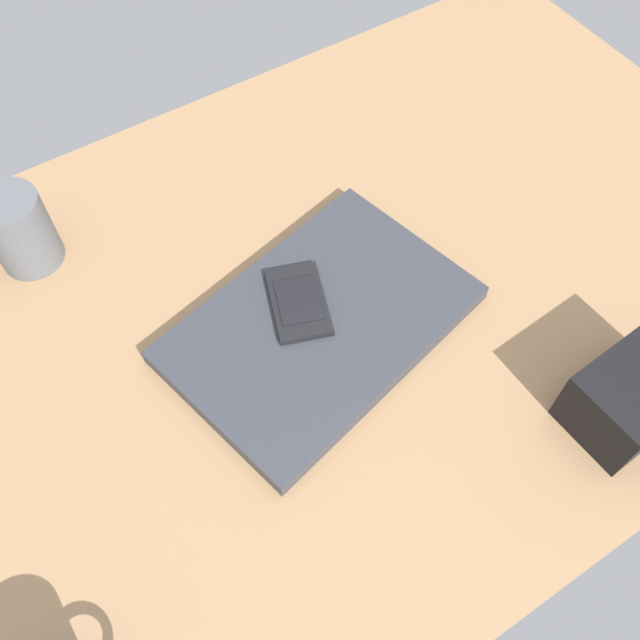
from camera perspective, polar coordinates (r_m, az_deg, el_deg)
desk_surface at (r=87.40cm, az=2.43°, el=2.09°), size 120.00×80.00×3.00cm
laptop_closed at (r=81.88cm, az=-0.00°, el=-0.33°), size 38.49×29.81×2.23cm
cell_phone_on_laptop at (r=81.68cm, az=-1.75°, el=1.47°), size 9.26×11.63×1.01cm
desk_organizer at (r=81.41cm, az=24.18°, el=-5.39°), size 14.33×9.98×8.06cm
pen_cup at (r=92.04cm, az=-23.09°, el=6.66°), size 7.64×7.64×10.33cm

